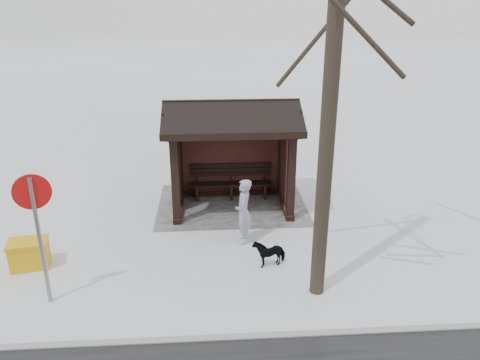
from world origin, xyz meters
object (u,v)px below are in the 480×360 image
Objects in this scene: pedestrian at (243,212)px; grit_bin at (29,254)px; bus_shelter at (231,132)px; dog at (269,252)px; road_sign at (36,214)px.

pedestrian reaches higher than grit_bin.
grit_bin is at bearing 33.13° from bus_shelter.
pedestrian is 4.87m from grit_bin.
road_sign is at bearing -94.48° from dog.
pedestrian is at bearing -168.18° from road_sign.
road_sign is at bearing 111.25° from grit_bin.
dog is (-0.50, 1.06, -0.51)m from pedestrian.
road_sign is at bearing -53.27° from pedestrian.
bus_shelter is 2.59m from pedestrian.
road_sign is (3.97, 2.13, 1.07)m from pedestrian.
road_sign is (-0.81, 1.31, 1.56)m from grit_bin.
dog is 0.27× the size of road_sign.
pedestrian is 1.27m from dog.
bus_shelter is at bearing -167.06° from pedestrian.
grit_bin is 0.35× the size of road_sign.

